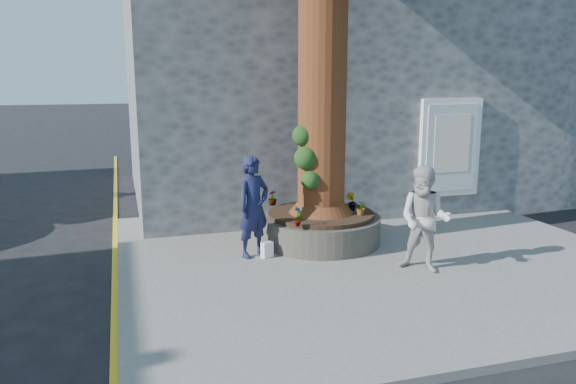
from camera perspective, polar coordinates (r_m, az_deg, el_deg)
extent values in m
plane|color=black|center=(9.01, 2.87, -9.82)|extent=(120.00, 120.00, 0.00)
cube|color=slate|center=(10.40, 8.87, -6.57)|extent=(9.00, 8.00, 0.12)
cube|color=yellow|center=(9.48, -17.18, -9.20)|extent=(0.10, 30.00, 0.01)
cube|color=#4C4F51|center=(15.99, 2.80, 10.71)|extent=(10.00, 8.00, 6.00)
cube|color=white|center=(13.22, 16.11, 4.35)|extent=(1.50, 0.12, 2.20)
cube|color=silver|center=(13.17, 16.25, 4.32)|extent=(1.25, 0.04, 1.95)
cube|color=silver|center=(13.14, 16.33, 4.74)|extent=(0.90, 0.02, 1.30)
cube|color=#4C4F51|center=(20.13, 25.16, 9.86)|extent=(6.00, 8.00, 6.00)
cylinder|color=black|center=(10.93, 3.34, -3.78)|extent=(2.30, 2.30, 0.52)
cylinder|color=black|center=(10.85, 3.36, -2.26)|extent=(2.04, 2.04, 0.08)
cylinder|color=#4A2212|center=(10.58, 3.62, 18.06)|extent=(0.90, 0.90, 7.50)
cone|color=#4A2212|center=(10.76, 3.38, -0.25)|extent=(1.24, 1.24, 0.70)
sphere|color=#1E3A13|center=(10.32, 1.83, 3.48)|extent=(0.44, 0.44, 0.44)
sphere|color=#1E3A13|center=(10.31, 2.31, 1.21)|extent=(0.36, 0.36, 0.36)
sphere|color=#1E3A13|center=(10.37, 1.53, 5.75)|extent=(0.40, 0.40, 0.40)
imported|color=#161A3D|center=(9.96, -3.53, -1.50)|extent=(0.79, 0.69, 1.81)
imported|color=beige|center=(9.46, 13.71, -2.71)|extent=(1.08, 1.07, 1.76)
cube|color=white|center=(10.06, -2.14, -5.87)|extent=(0.23, 0.18, 0.28)
imported|color=gray|center=(9.78, 0.99, -2.45)|extent=(0.23, 0.23, 0.37)
imported|color=gray|center=(11.00, 6.45, -0.96)|extent=(0.27, 0.27, 0.35)
imported|color=gray|center=(11.38, -1.59, -0.58)|extent=(0.22, 0.22, 0.30)
imported|color=gray|center=(10.66, 7.47, -1.60)|extent=(0.30, 0.32, 0.28)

